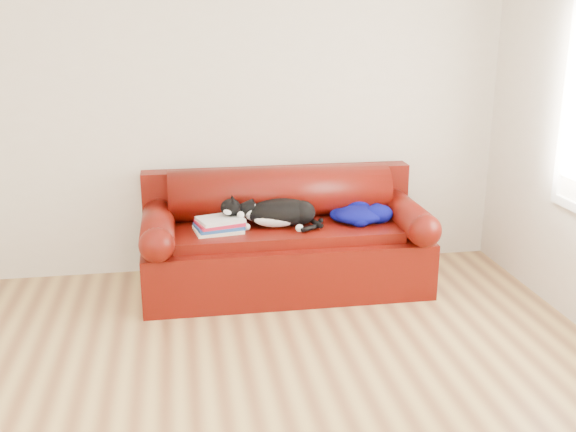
% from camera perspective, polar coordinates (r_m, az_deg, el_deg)
% --- Properties ---
extents(ground, '(4.50, 4.50, 0.00)m').
position_cam_1_polar(ground, '(3.82, -3.01, -15.00)').
color(ground, brown).
rests_on(ground, ground).
extents(room_shell, '(4.52, 4.02, 2.61)m').
position_cam_1_polar(room_shell, '(3.30, -1.32, 10.76)').
color(room_shell, beige).
rests_on(room_shell, ground).
extents(sofa_base, '(2.10, 0.90, 0.50)m').
position_cam_1_polar(sofa_base, '(5.10, -0.27, -3.51)').
color(sofa_base, '#3D1102').
rests_on(sofa_base, ground).
extents(sofa_back, '(2.10, 1.01, 0.88)m').
position_cam_1_polar(sofa_back, '(5.24, -0.70, 0.53)').
color(sofa_back, '#3D1102').
rests_on(sofa_back, ground).
extents(book_stack, '(0.37, 0.32, 0.10)m').
position_cam_1_polar(book_stack, '(4.87, -5.85, -0.75)').
color(book_stack, beige).
rests_on(book_stack, sofa_base).
extents(cat, '(0.69, 0.37, 0.26)m').
position_cam_1_polar(cat, '(4.94, -0.71, 0.22)').
color(cat, black).
rests_on(cat, sofa_base).
extents(blanket, '(0.49, 0.40, 0.14)m').
position_cam_1_polar(blanket, '(5.10, 6.16, 0.20)').
color(blanket, '#04024F').
rests_on(blanket, sofa_base).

